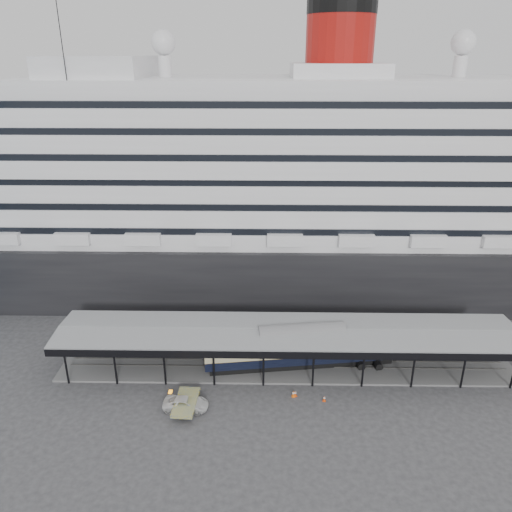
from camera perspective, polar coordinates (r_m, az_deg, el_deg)
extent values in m
plane|color=#323234|center=(60.09, 3.69, -15.06)|extent=(200.00, 200.00, 0.00)
cube|color=black|center=(85.72, 2.89, 0.78)|extent=(130.00, 30.00, 10.00)
cylinder|color=#99100C|center=(80.44, 9.55, 22.73)|extent=(10.00, 10.00, 9.00)
cylinder|color=black|center=(80.67, 9.82, 26.45)|extent=(10.10, 10.10, 2.50)
sphere|color=silver|center=(81.12, -10.55, 22.87)|extent=(3.60, 3.60, 3.60)
sphere|color=silver|center=(84.77, 22.62, 21.62)|extent=(3.60, 3.60, 3.60)
cube|color=slate|center=(64.07, 3.51, -12.26)|extent=(56.00, 8.00, 0.24)
cube|color=slate|center=(63.38, 3.54, -12.51)|extent=(54.00, 0.08, 0.10)
cube|color=slate|center=(64.57, 3.48, -11.78)|extent=(54.00, 0.08, 0.10)
cube|color=black|center=(57.92, 3.78, -11.26)|extent=(56.00, 0.18, 0.90)
cube|color=black|center=(65.60, 3.44, -6.91)|extent=(56.00, 0.18, 0.90)
cube|color=slate|center=(61.34, 3.62, -8.37)|extent=(56.00, 9.00, 0.24)
cylinder|color=black|center=(75.37, -19.83, 11.23)|extent=(0.12, 0.12, 47.21)
cylinder|color=black|center=(76.67, 27.09, 10.29)|extent=(0.12, 0.12, 47.21)
imported|color=silver|center=(57.54, -8.02, -16.36)|extent=(5.07, 2.55, 1.38)
cube|color=black|center=(63.89, 5.12, -11.89)|extent=(22.87, 5.58, 0.76)
cube|color=black|center=(63.35, 5.15, -11.16)|extent=(24.00, 6.15, 1.19)
cube|color=beige|center=(62.64, 5.19, -10.17)|extent=(24.00, 6.19, 1.41)
cube|color=black|center=(62.15, 5.22, -9.45)|extent=(24.00, 6.15, 0.43)
cube|color=#DF450C|center=(59.32, 4.51, -15.65)|extent=(0.49, 0.49, 0.03)
cone|color=#DF450C|center=(59.10, 4.52, -15.37)|extent=(0.41, 0.41, 0.70)
cylinder|color=white|center=(59.06, 4.52, -15.32)|extent=(0.22, 0.22, 0.14)
cube|color=#EB450D|center=(58.96, 7.79, -16.08)|extent=(0.41, 0.41, 0.03)
cone|color=#EB450D|center=(58.75, 7.81, -15.82)|extent=(0.34, 0.34, 0.68)
cylinder|color=white|center=(58.71, 7.81, -15.77)|extent=(0.22, 0.22, 0.13)
cube|color=orange|center=(59.22, 4.29, -15.71)|extent=(0.49, 0.49, 0.03)
cone|color=orange|center=(58.97, 4.30, -15.40)|extent=(0.42, 0.42, 0.79)
cylinder|color=white|center=(58.93, 4.30, -15.34)|extent=(0.25, 0.25, 0.15)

